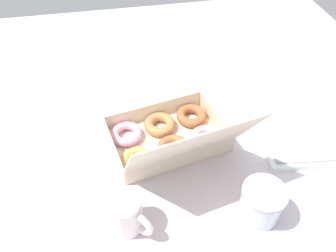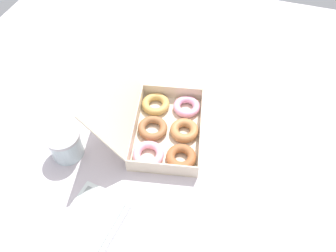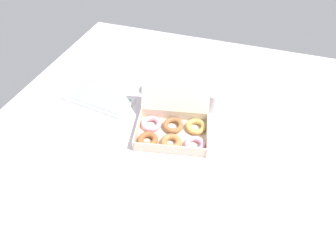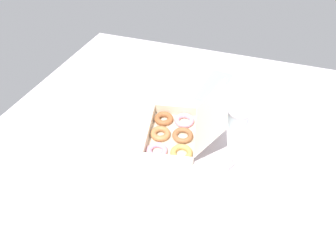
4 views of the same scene
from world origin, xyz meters
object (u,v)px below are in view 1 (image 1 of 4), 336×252
(coffee_mug, at_px, (126,214))
(glass_jar, at_px, (261,203))
(donut_box, at_px, (170,137))
(keyboard, at_px, (325,146))

(coffee_mug, height_order, glass_jar, coffee_mug)
(donut_box, bearing_deg, glass_jar, 123.20)
(keyboard, relative_size, coffee_mug, 3.60)
(keyboard, distance_m, glass_jar, 0.31)
(keyboard, xyz_separation_m, glass_jar, (0.27, 0.16, 0.04))
(donut_box, relative_size, keyboard, 1.03)
(keyboard, bearing_deg, donut_box, -12.25)
(donut_box, distance_m, glass_jar, 0.30)
(coffee_mug, bearing_deg, keyboard, -167.10)
(donut_box, bearing_deg, keyboard, 167.75)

